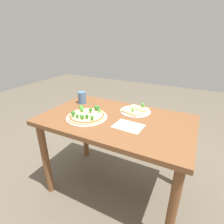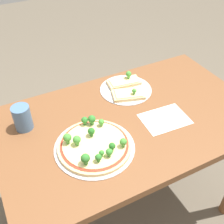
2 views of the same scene
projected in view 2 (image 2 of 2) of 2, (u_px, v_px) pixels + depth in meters
name	position (u px, v px, depth m)	size (l,w,h in m)	color
ground_plane	(125.00, 207.00, 1.76)	(8.00, 8.00, 0.00)	brown
dining_table	(129.00, 135.00, 1.34)	(1.19, 0.71, 0.75)	brown
pizza_tray_whole	(94.00, 145.00, 1.12)	(0.33, 0.33, 0.07)	silver
pizza_tray_slice	(126.00, 88.00, 1.43)	(0.26, 0.26, 0.06)	silver
drinking_cup	(22.00, 118.00, 1.19)	(0.08, 0.08, 0.11)	#4C7099
paper_menu	(165.00, 119.00, 1.27)	(0.21, 0.15, 0.00)	white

